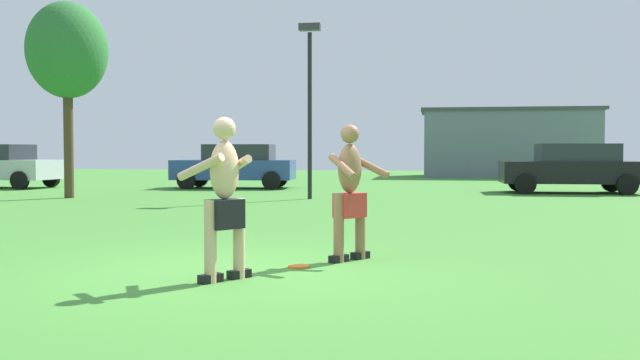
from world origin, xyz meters
TOP-DOWN VIEW (x-y plane):
  - ground_plane at (0.00, 0.00)m, footprint 80.00×80.00m
  - player_near at (1.15, 1.06)m, footprint 0.77×0.80m
  - player_in_black at (-0.00, -0.48)m, footprint 0.80×0.78m
  - frisbee at (0.62, 0.45)m, footprint 0.25×0.25m
  - car_black_near_post at (6.52, 16.01)m, footprint 4.34×2.10m
  - car_blue_mid_lot at (-4.92, 17.08)m, footprint 4.42×2.28m
  - lamp_post at (-1.29, 11.96)m, footprint 0.60×0.24m
  - outbuilding_behind_lot at (5.89, 29.92)m, footprint 8.80×4.70m
  - tree_left_field at (-8.20, 11.28)m, footprint 2.28×2.28m

SIDE VIEW (x-z plane):
  - ground_plane at x=0.00m, z-range 0.00..0.00m
  - frisbee at x=0.62m, z-range 0.00..0.03m
  - car_black_near_post at x=6.52m, z-range 0.03..1.61m
  - car_blue_mid_lot at x=-4.92m, z-range 0.03..1.61m
  - player_near at x=1.15m, z-range 0.05..1.74m
  - player_in_black at x=0.00m, z-range 0.05..1.78m
  - outbuilding_behind_lot at x=5.89m, z-range 0.01..3.47m
  - lamp_post at x=-1.29m, z-range 0.62..5.53m
  - tree_left_field at x=-8.20m, z-range 1.38..6.99m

